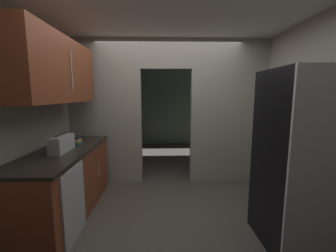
{
  "coord_description": "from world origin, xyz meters",
  "views": [
    {
      "loc": [
        -0.12,
        -2.68,
        1.6
      ],
      "look_at": [
        -0.03,
        0.38,
        1.16
      ],
      "focal_mm": 23.06,
      "sensor_mm": 36.0,
      "label": 1
    }
  ],
  "objects_px": {
    "book_stack": "(76,141)",
    "boombox": "(61,144)",
    "refrigerator": "(301,160)",
    "dishwasher": "(74,204)"
  },
  "relations": [
    {
      "from": "book_stack",
      "to": "boombox",
      "type": "bearing_deg",
      "value": -94.64
    },
    {
      "from": "boombox",
      "to": "refrigerator",
      "type": "bearing_deg",
      "value": -12.14
    },
    {
      "from": "dishwasher",
      "to": "book_stack",
      "type": "height_order",
      "value": "book_stack"
    },
    {
      "from": "refrigerator",
      "to": "book_stack",
      "type": "bearing_deg",
      "value": 160.22
    },
    {
      "from": "book_stack",
      "to": "refrigerator",
      "type": "bearing_deg",
      "value": -19.78
    },
    {
      "from": "refrigerator",
      "to": "boombox",
      "type": "bearing_deg",
      "value": 167.86
    },
    {
      "from": "refrigerator",
      "to": "book_stack",
      "type": "height_order",
      "value": "refrigerator"
    },
    {
      "from": "boombox",
      "to": "book_stack",
      "type": "xyz_separation_m",
      "value": [
        0.03,
        0.38,
        -0.05
      ]
    },
    {
      "from": "dishwasher",
      "to": "refrigerator",
      "type": "bearing_deg",
      "value": -3.06
    },
    {
      "from": "dishwasher",
      "to": "boombox",
      "type": "relative_size",
      "value": 1.89
    }
  ]
}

